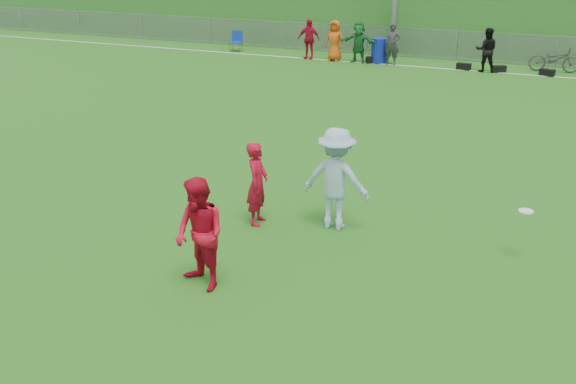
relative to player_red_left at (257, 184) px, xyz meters
The scene contains 13 objects.
ground 1.93m from the player_red_left, 64.34° to the right, with size 120.00×120.00×0.00m, color #196816.
sideline_far 16.45m from the player_red_left, 87.34° to the left, with size 60.00×0.10×0.01m, color white.
fence 18.43m from the player_red_left, 87.63° to the left, with size 58.00×0.06×1.30m.
berm 29.43m from the player_red_left, 88.52° to the left, with size 120.00×18.00×3.00m, color #1D5818.
spectator_row 16.58m from the player_red_left, 98.05° to the left, with size 8.39×0.76×1.69m.
gear_bags 16.60m from the player_red_left, 84.72° to the left, with size 7.51×0.51×0.26m.
player_red_left is the anchor object (origin of this frame).
player_red_center 2.46m from the player_red_left, 85.13° to the right, with size 0.85×0.66×1.75m, color red.
player_blue 1.45m from the player_red_left, 15.15° to the left, with size 1.22×0.70×1.89m, color #9CC0D8.
frisbee 4.65m from the player_red_left, ahead, with size 0.24×0.24×0.02m.
recycling_bin 16.82m from the player_red_left, 97.50° to the left, with size 0.68×0.68×1.02m, color #0E21A0.
camp_chair 19.21m from the player_red_left, 118.16° to the left, with size 0.59×0.59×0.92m.
bicycle 18.03m from the player_red_left, 75.00° to the left, with size 0.66×1.88×0.99m, color #333335.
Camera 1 is at (3.97, -8.30, 5.02)m, focal length 40.00 mm.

